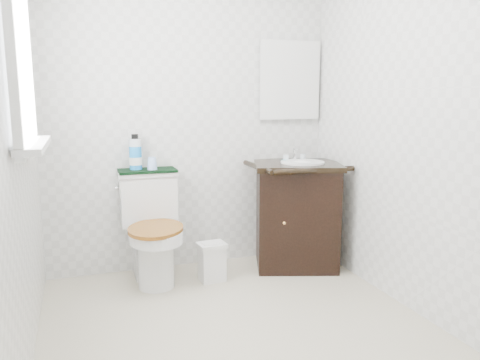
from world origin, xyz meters
TOP-DOWN VIEW (x-y plane):
  - floor at (0.00, 0.00)m, footprint 2.40×2.40m
  - wall_back at (0.00, 1.20)m, footprint 2.40×0.00m
  - wall_front at (0.00, -1.20)m, footprint 2.40×0.00m
  - wall_left at (-1.10, 0.00)m, footprint 0.00×2.40m
  - wall_right at (1.10, 0.00)m, footprint 0.00×2.40m
  - window at (-1.07, 0.25)m, footprint 0.02×0.70m
  - mirror at (0.82, 1.18)m, footprint 0.50×0.02m
  - toilet at (-0.35, 0.97)m, footprint 0.46×0.66m
  - vanity at (0.77, 0.90)m, footprint 0.79×0.73m
  - trash_bin at (0.05, 0.80)m, footprint 0.21×0.17m
  - towel at (-0.35, 1.09)m, footprint 0.41×0.22m
  - mouthwash_bottle at (-0.43, 1.12)m, footprint 0.09×0.09m
  - cup at (-0.32, 1.06)m, footprint 0.07×0.07m
  - soap_bar at (0.70, 1.00)m, footprint 0.06×0.04m

SIDE VIEW (x-z plane):
  - floor at x=0.00m, z-range 0.00..0.00m
  - trash_bin at x=0.05m, z-range 0.00..0.29m
  - toilet at x=-0.35m, z-range -0.05..0.73m
  - vanity at x=0.77m, z-range -0.03..0.89m
  - towel at x=-0.35m, z-range 0.78..0.80m
  - soap_bar at x=0.70m, z-range 0.82..0.84m
  - cup at x=-0.32m, z-range 0.80..0.89m
  - mouthwash_bottle at x=-0.43m, z-range 0.79..1.04m
  - wall_back at x=0.00m, z-range 0.00..2.40m
  - wall_front at x=0.00m, z-range 0.00..2.40m
  - wall_left at x=-1.10m, z-range 0.00..2.40m
  - wall_right at x=1.10m, z-range 0.00..2.40m
  - mirror at x=0.82m, z-range 1.15..1.75m
  - window at x=-1.07m, z-range 1.10..2.00m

